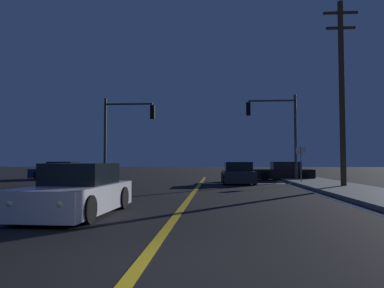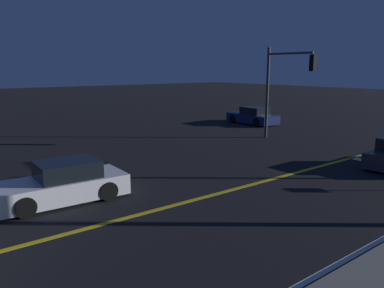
{
  "view_description": "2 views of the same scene",
  "coord_description": "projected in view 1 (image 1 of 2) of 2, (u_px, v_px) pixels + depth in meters",
  "views": [
    {
      "loc": [
        1.04,
        -4.6,
        1.4
      ],
      "look_at": [
        -0.38,
        16.06,
        2.36
      ],
      "focal_mm": 34.09,
      "sensor_mm": 36.0,
      "label": 1
    },
    {
      "loc": [
        9.47,
        0.84,
        4.34
      ],
      "look_at": [
        -0.34,
        8.43,
        1.84
      ],
      "focal_mm": 35.39,
      "sensor_mm": 36.0,
      "label": 2
    }
  ],
  "objects": [
    {
      "name": "utility_pole_right",
      "position": [
        342.0,
        90.0,
        18.69
      ],
      "size": [
        1.74,
        0.29,
        9.68
      ],
      "color": "#4C3823",
      "rests_on": "ground"
    },
    {
      "name": "ground_plane",
      "position": [
        135.0,
        272.0,
        4.59
      ],
      "size": [
        160.0,
        160.0,
        0.0
      ],
      "primitive_type": "plane",
      "color": "black"
    },
    {
      "name": "car_side_waiting_navy",
      "position": [
        60.0,
        172.0,
        28.12
      ],
      "size": [
        4.3,
        1.97,
        1.34
      ],
      "rotation": [
        0.0,
        0.0,
        1.54
      ],
      "color": "navy",
      "rests_on": "ground"
    },
    {
      "name": "lane_line_center",
      "position": [
        191.0,
        196.0,
        14.36
      ],
      "size": [
        0.2,
        33.34,
        0.01
      ],
      "primitive_type": "cube",
      "color": "gold",
      "rests_on": "ground"
    },
    {
      "name": "car_mid_block_black",
      "position": [
        283.0,
        172.0,
        26.75
      ],
      "size": [
        4.42,
        1.97,
        1.34
      ],
      "rotation": [
        0.0,
        0.0,
        1.58
      ],
      "color": "black",
      "rests_on": "ground"
    },
    {
      "name": "car_lead_oncoming_charcoal",
      "position": [
        238.0,
        174.0,
        22.64
      ],
      "size": [
        2.04,
        4.2,
        1.34
      ],
      "rotation": [
        0.0,
        0.0,
        0.03
      ],
      "color": "#2D2D33",
      "rests_on": "ground"
    },
    {
      "name": "car_far_approaching_white",
      "position": [
        78.0,
        192.0,
        9.56
      ],
      "size": [
        1.97,
        4.27,
        1.34
      ],
      "rotation": [
        0.0,
        0.0,
        3.1
      ],
      "color": "silver",
      "rests_on": "ground"
    },
    {
      "name": "traffic_signal_far_left",
      "position": [
        123.0,
        126.0,
        24.06
      ],
      "size": [
        3.39,
        0.28,
        5.57
      ],
      "color": "#38383D",
      "rests_on": "ground"
    },
    {
      "name": "traffic_signal_near_right",
      "position": [
        278.0,
        124.0,
        24.76
      ],
      "size": [
        3.39,
        0.28,
        5.91
      ],
      "rotation": [
        0.0,
        0.0,
        3.14
      ],
      "color": "#38383D",
      "rests_on": "ground"
    },
    {
      "name": "stop_bar",
      "position": [
        245.0,
        184.0,
        22.45
      ],
      "size": [
        5.56,
        0.5,
        0.01
      ],
      "primitive_type": "cube",
      "color": "white",
      "rests_on": "ground"
    },
    {
      "name": "sidewalk_right",
      "position": [
        378.0,
        196.0,
        13.87
      ],
      "size": [
        3.2,
        35.3,
        0.15
      ],
      "primitive_type": "cube",
      "color": "slate",
      "rests_on": "ground"
    },
    {
      "name": "street_sign_corner",
      "position": [
        301.0,
        159.0,
        21.8
      ],
      "size": [
        0.56,
        0.12,
        2.26
      ],
      "color": "slate",
      "rests_on": "ground"
    },
    {
      "name": "lane_line_edge_right",
      "position": [
        328.0,
        197.0,
        14.0
      ],
      "size": [
        0.16,
        33.34,
        0.01
      ],
      "primitive_type": "cube",
      "color": "white",
      "rests_on": "ground"
    }
  ]
}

